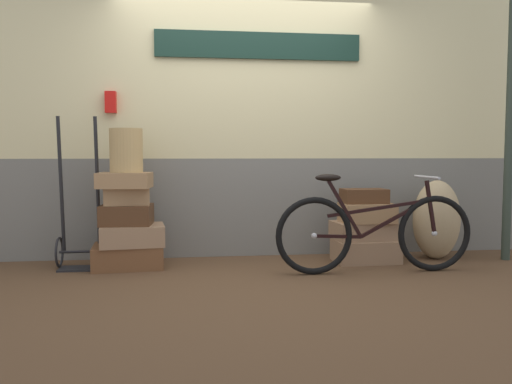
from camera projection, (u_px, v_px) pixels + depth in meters
name	position (u px, v px, depth m)	size (l,w,h in m)	color
ground	(255.00, 276.00, 4.54)	(8.81, 5.20, 0.06)	#513823
station_building	(246.00, 113.00, 5.28)	(6.81, 0.74, 2.83)	slate
suitcase_0	(128.00, 256.00, 4.76)	(0.61, 0.47, 0.20)	brown
suitcase_1	(132.00, 235.00, 4.71)	(0.55, 0.41, 0.18)	#937051
suitcase_2	(127.00, 215.00, 4.72)	(0.44, 0.35, 0.18)	#4C2D19
suitcase_3	(127.00, 196.00, 4.72)	(0.39, 0.28, 0.15)	#9E754C
suitcase_4	(125.00, 180.00, 4.66)	(0.45, 0.34, 0.14)	#9E754C
suitcase_5	(366.00, 251.00, 4.99)	(0.58, 0.38, 0.21)	#937051
suitcase_6	(363.00, 231.00, 5.01)	(0.55, 0.37, 0.17)	#937051
suitcase_7	(367.00, 213.00, 4.96)	(0.48, 0.33, 0.18)	#9E754C
suitcase_8	(364.00, 196.00, 4.98)	(0.41, 0.27, 0.13)	#4C2D19
wicker_basket	(126.00, 150.00, 4.67)	(0.29, 0.29, 0.39)	tan
luggage_trolley	(80.00, 231.00, 4.73)	(0.40, 0.36, 1.34)	black
burlap_sack	(437.00, 220.00, 5.12)	(0.45, 0.39, 0.76)	tan
bicycle	(374.00, 232.00, 4.51)	(1.72, 0.46, 0.84)	black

